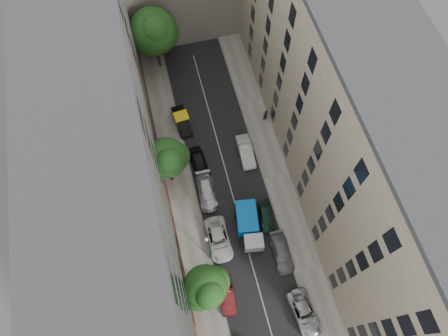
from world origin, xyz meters
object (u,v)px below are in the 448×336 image
object	(u,v)px
car_right_0	(304,313)
car_right_3	(246,152)
car_left_2	(219,239)
car_left_1	(227,295)
tarp_truck	(248,225)
car_left_4	(199,164)
car_right_1	(282,253)
tree_near	(207,288)
tree_mid	(168,159)
car_right_2	(266,217)
tree_far	(154,33)
pedestrian	(265,115)
lamp_post	(207,247)
car_left_3	(207,192)
car_left_5	(182,121)

from	to	relation	value
car_right_0	car_right_3	size ratio (longest dim) A/B	1.07
car_left_2	car_right_0	xyz separation A→B (m)	(6.40, -9.20, -0.04)
car_left_1	car_left_2	xyz separation A→B (m)	(0.55, 5.70, 0.04)
tarp_truck	car_left_4	size ratio (longest dim) A/B	1.29
car_right_1	tree_near	xyz separation A→B (m)	(-8.43, -2.31, 4.65)
tree_mid	car_left_2	bearing A→B (deg)	-68.02
car_right_2	tree_near	xyz separation A→B (m)	(-7.96, -6.51, 4.68)
car_left_2	car_right_0	bearing A→B (deg)	-54.98
car_left_2	tree_mid	world-z (taller)	tree_mid
tree_mid	tree_far	world-z (taller)	tree_far
car_right_0	car_right_2	xyz separation A→B (m)	(-0.80, 10.40, -0.02)
car_left_4	pedestrian	xyz separation A→B (m)	(9.20, 4.27, 0.35)
tarp_truck	tree_near	size ratio (longest dim) A/B	0.73
lamp_post	pedestrian	bearing A→B (deg)	54.58
car_right_2	car_right_3	distance (m)	8.20
car_left_2	tree_near	distance (m)	7.42
car_left_3	car_left_2	bearing A→B (deg)	-87.89
car_right_3	pedestrian	world-z (taller)	pedestrian
car_right_3	tree_mid	xyz separation A→B (m)	(-8.94, -1.13, 4.57)
car_left_4	car_right_3	bearing A→B (deg)	-3.44
car_left_3	car_right_1	size ratio (longest dim) A/B	1.05
tree_near	pedestrian	distance (m)	22.45
car_left_3	tree_mid	xyz separation A→B (m)	(-3.34, 2.67, 4.60)
car_left_2	car_right_0	world-z (taller)	car_left_2
car_right_0	car_right_3	xyz separation A→B (m)	(-0.80, 18.60, 0.07)
car_right_0	lamp_post	size ratio (longest dim) A/B	0.67
tree_near	tree_mid	xyz separation A→B (m)	(-0.98, 13.58, -0.02)
car_right_3	tree_near	distance (m)	17.34
car_left_3	lamp_post	world-z (taller)	lamp_post
car_right_1	tree_near	world-z (taller)	tree_near
car_left_1	car_left_2	world-z (taller)	car_left_2
car_left_3	car_right_1	bearing A→B (deg)	-52.66
car_left_1	lamp_post	world-z (taller)	lamp_post
tree_near	tarp_truck	bearing A→B (deg)	45.28
tree_near	pedestrian	world-z (taller)	tree_near
car_right_0	car_right_3	bearing A→B (deg)	86.13
car_left_2	car_left_3	xyz separation A→B (m)	(0.00, 5.60, -0.00)
car_left_1	tree_far	bearing A→B (deg)	96.39
car_left_3	pedestrian	world-z (taller)	pedestrian
pedestrian	tree_near	bearing A→B (deg)	36.82
car_left_3	tree_far	size ratio (longest dim) A/B	0.53
car_left_2	car_right_2	size ratio (longest dim) A/B	1.35
car_left_1	lamp_post	distance (m)	5.77
car_right_3	car_left_3	bearing A→B (deg)	-144.37
tree_far	pedestrian	distance (m)	16.51
car_left_5	tree_mid	size ratio (longest dim) A/B	0.57
car_left_3	car_right_2	size ratio (longest dim) A/B	1.28
car_left_1	tree_far	distance (m)	31.03
car_left_4	car_left_3	bearing A→B (deg)	-95.49
car_left_4	car_right_3	size ratio (longest dim) A/B	0.97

